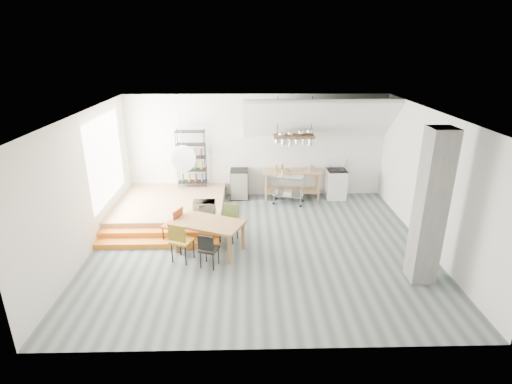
{
  "coord_description": "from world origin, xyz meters",
  "views": [
    {
      "loc": [
        -0.3,
        -8.63,
        4.66
      ],
      "look_at": [
        -0.08,
        0.8,
        1.1
      ],
      "focal_mm": 28.0,
      "sensor_mm": 36.0,
      "label": 1
    }
  ],
  "objects_px": {
    "dining_table": "(209,225)",
    "mini_fridge": "(239,184)",
    "stove": "(336,183)",
    "rolling_cart": "(289,186)"
  },
  "relations": [
    {
      "from": "mini_fridge",
      "to": "rolling_cart",
      "type": "bearing_deg",
      "value": -18.38
    },
    {
      "from": "dining_table",
      "to": "rolling_cart",
      "type": "distance_m",
      "value": 3.62
    },
    {
      "from": "rolling_cart",
      "to": "mini_fridge",
      "type": "xyz_separation_m",
      "value": [
        -1.5,
        0.5,
        -0.11
      ]
    },
    {
      "from": "stove",
      "to": "dining_table",
      "type": "distance_m",
      "value": 5.0
    },
    {
      "from": "dining_table",
      "to": "mini_fridge",
      "type": "relative_size",
      "value": 1.91
    },
    {
      "from": "stove",
      "to": "mini_fridge",
      "type": "bearing_deg",
      "value": 179.17
    },
    {
      "from": "rolling_cart",
      "to": "stove",
      "type": "bearing_deg",
      "value": 32.96
    },
    {
      "from": "stove",
      "to": "rolling_cart",
      "type": "xyz_separation_m",
      "value": [
        -1.54,
        -0.46,
        0.09
      ]
    },
    {
      "from": "dining_table",
      "to": "mini_fridge",
      "type": "height_order",
      "value": "mini_fridge"
    },
    {
      "from": "stove",
      "to": "rolling_cart",
      "type": "relative_size",
      "value": 1.18
    }
  ]
}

